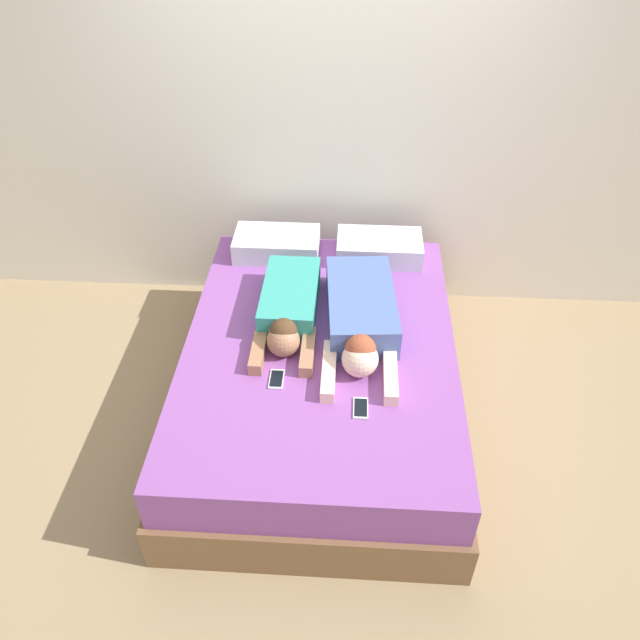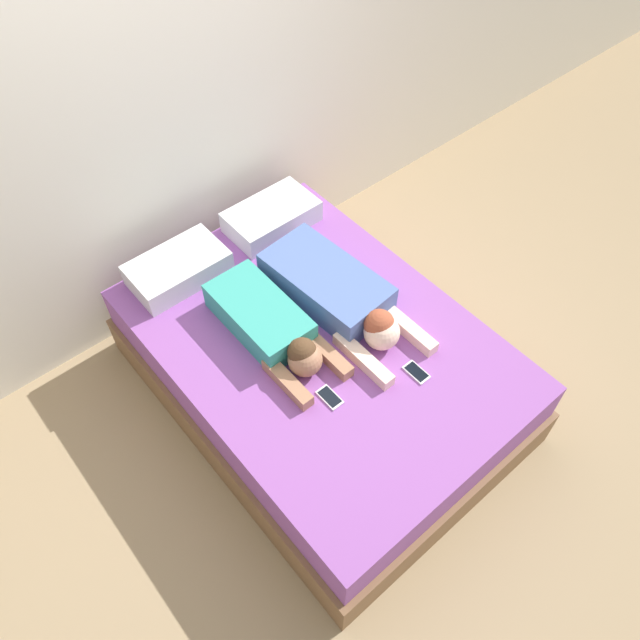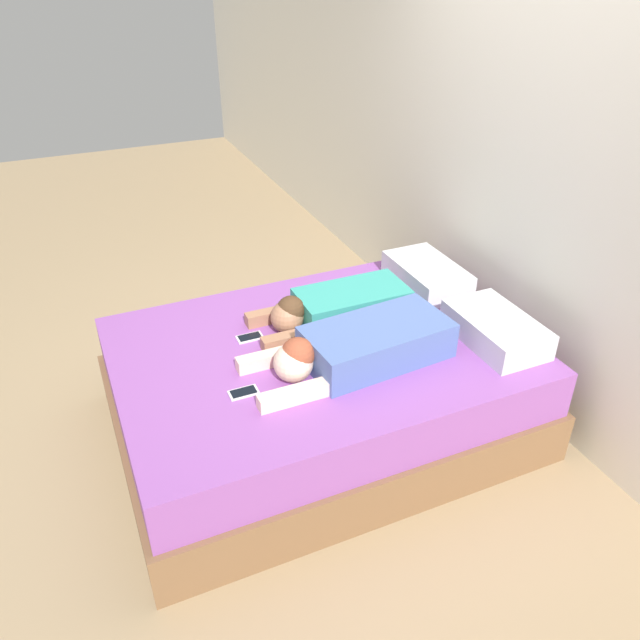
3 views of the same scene
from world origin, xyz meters
The scene contains 9 objects.
ground_plane centered at (0.00, 0.00, 0.00)m, with size 12.00×12.00×0.00m, color #9E8460.
wall_back centered at (0.00, 1.22, 1.30)m, with size 12.00×0.06×2.60m.
bed centered at (0.00, 0.00, 0.27)m, with size 1.54×2.15×0.55m.
pillow_head_left centered at (-0.33, 0.85, 0.62)m, with size 0.55×0.32×0.14m.
pillow_head_right centered at (0.33, 0.85, 0.62)m, with size 0.55×0.32×0.14m.
person_left centered at (-0.19, 0.17, 0.64)m, with size 0.33×0.87×0.20m.
person_right centered at (0.22, 0.11, 0.64)m, with size 0.43×1.05×0.22m.
cell_phone_left centered at (-0.20, -0.32, 0.56)m, with size 0.07×0.14×0.01m.
cell_phone_right centered at (0.23, -0.49, 0.56)m, with size 0.07×0.14×0.01m.
Camera 3 is at (2.46, -1.09, 2.36)m, focal length 35.00 mm.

